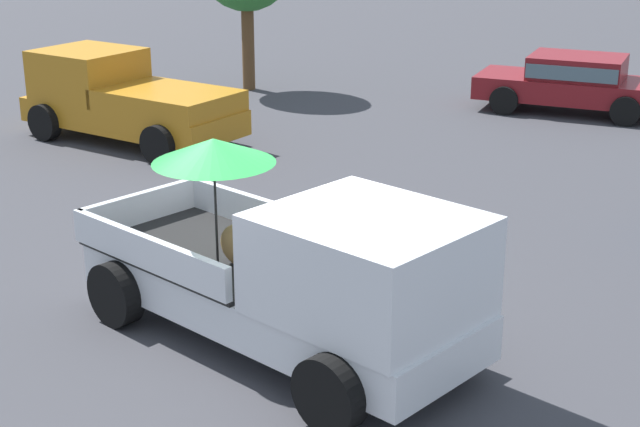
# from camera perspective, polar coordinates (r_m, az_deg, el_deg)

# --- Properties ---
(ground_plane) EXTENTS (80.00, 80.00, 0.00)m
(ground_plane) POSITION_cam_1_polar(r_m,az_deg,el_deg) (11.31, -2.67, -7.64)
(ground_plane) COLOR #38383D
(pickup_truck_main) EXTENTS (5.30, 2.97, 2.41)m
(pickup_truck_main) POSITION_cam_1_polar(r_m,az_deg,el_deg) (10.59, -1.10, -3.65)
(pickup_truck_main) COLOR black
(pickup_truck_main) RESTS_ON ground
(pickup_truck_red) EXTENTS (4.84, 2.24, 1.80)m
(pickup_truck_red) POSITION_cam_1_polar(r_m,az_deg,el_deg) (20.19, -11.64, 6.75)
(pickup_truck_red) COLOR black
(pickup_truck_red) RESTS_ON ground
(parked_sedan_far) EXTENTS (4.52, 2.48, 1.33)m
(parked_sedan_far) POSITION_cam_1_polar(r_m,az_deg,el_deg) (23.06, 14.93, 7.69)
(parked_sedan_far) COLOR black
(parked_sedan_far) RESTS_ON ground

